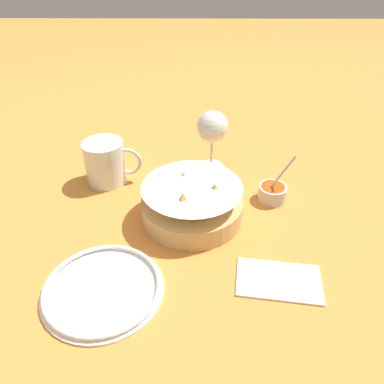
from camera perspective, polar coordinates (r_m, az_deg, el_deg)
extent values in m
plane|color=orange|center=(0.82, -2.05, -2.40)|extent=(4.00, 4.00, 0.00)
cylinder|color=tan|center=(0.78, 0.00, -2.54)|extent=(0.21, 0.21, 0.05)
cone|color=white|center=(0.77, 0.00, -1.49)|extent=(0.21, 0.21, 0.08)
cylinder|color=#3D842D|center=(0.78, 0.00, -2.41)|extent=(0.16, 0.16, 0.01)
pyramid|color=gold|center=(0.76, 3.44, -0.59)|extent=(0.06, 0.05, 0.06)
pyramid|color=gold|center=(0.80, -1.39, 1.34)|extent=(0.09, 0.09, 0.06)
pyramid|color=gold|center=(0.73, -1.36, -2.15)|extent=(0.06, 0.07, 0.06)
cylinder|color=#B7B7BC|center=(0.86, 12.12, -0.16)|extent=(0.06, 0.06, 0.03)
cylinder|color=#CC4C14|center=(0.85, 12.17, 0.18)|extent=(0.05, 0.05, 0.02)
cylinder|color=#B7B7BC|center=(0.83, 13.25, 2.38)|extent=(0.06, 0.01, 0.10)
cylinder|color=silver|center=(0.96, 2.92, 4.02)|extent=(0.06, 0.06, 0.00)
cylinder|color=silver|center=(0.94, 3.00, 6.07)|extent=(0.01, 0.01, 0.08)
sphere|color=silver|center=(0.91, 3.13, 9.94)|extent=(0.08, 0.08, 0.08)
sphere|color=#DBD17A|center=(0.91, 3.12, 9.40)|extent=(0.05, 0.05, 0.05)
cylinder|color=silver|center=(0.90, -13.11, 4.45)|extent=(0.09, 0.09, 0.10)
cylinder|color=orange|center=(0.91, -13.01, 3.78)|extent=(0.08, 0.08, 0.07)
torus|color=silver|center=(0.89, -9.89, 4.60)|extent=(0.07, 0.01, 0.07)
cylinder|color=white|center=(0.67, -13.43, -14.24)|extent=(0.21, 0.21, 0.01)
torus|color=white|center=(0.67, -13.51, -13.88)|extent=(0.20, 0.20, 0.01)
cube|color=white|center=(0.69, 13.09, -12.89)|extent=(0.16, 0.11, 0.01)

